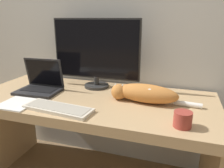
{
  "coord_description": "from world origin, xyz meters",
  "views": [
    {
      "loc": [
        0.57,
        -0.92,
        1.24
      ],
      "look_at": [
        0.16,
        0.33,
        0.83
      ],
      "focal_mm": 35.0,
      "sensor_mm": 36.0,
      "label": 1
    }
  ],
  "objects": [
    {
      "name": "desk",
      "position": [
        0.0,
        0.37,
        0.58
      ],
      "size": [
        1.66,
        0.74,
        0.71
      ],
      "color": "tan",
      "rests_on": "ground_plane"
    },
    {
      "name": "coffee_mug",
      "position": [
        0.6,
        0.12,
        0.75
      ],
      "size": [
        0.09,
        0.09,
        0.08
      ],
      "color": "#9E382D",
      "rests_on": "desk"
    },
    {
      "name": "external_keyboard",
      "position": [
        -0.1,
        0.11,
        0.72
      ],
      "size": [
        0.44,
        0.18,
        0.02
      ],
      "rotation": [
        0.0,
        0.0,
        -0.1
      ],
      "color": "beige",
      "rests_on": "desk"
    },
    {
      "name": "wall_back",
      "position": [
        0.0,
        0.8,
        1.3
      ],
      "size": [
        6.4,
        0.06,
        2.6
      ],
      "color": "silver",
      "rests_on": "ground_plane"
    },
    {
      "name": "paper_notepad",
      "position": [
        -0.39,
        0.11,
        0.72
      ],
      "size": [
        0.21,
        0.21,
        0.01
      ],
      "color": "white",
      "rests_on": "desk"
    },
    {
      "name": "monitor",
      "position": [
        -0.05,
        0.59,
        0.99
      ],
      "size": [
        0.68,
        0.19,
        0.52
      ],
      "color": "#282828",
      "rests_on": "desk"
    },
    {
      "name": "cat",
      "position": [
        0.35,
        0.39,
        0.77
      ],
      "size": [
        0.57,
        0.18,
        0.12
      ],
      "rotation": [
        0.0,
        0.0,
        -0.09
      ],
      "color": "#C67A38",
      "rests_on": "desk"
    },
    {
      "name": "laptop",
      "position": [
        -0.41,
        0.37,
        0.76
      ],
      "size": [
        0.31,
        0.23,
        0.24
      ],
      "rotation": [
        0.0,
        0.0,
        0.04
      ],
      "color": "#232326",
      "rests_on": "desk"
    }
  ]
}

